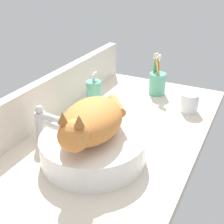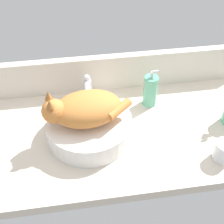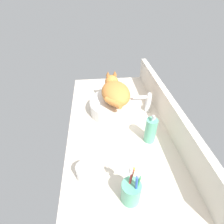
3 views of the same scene
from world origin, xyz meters
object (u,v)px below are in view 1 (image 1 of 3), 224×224
object	(u,v)px
cat	(90,122)
soap_dispenser	(94,97)
faucet	(43,123)
water_glass	(189,104)
sink_basin	(93,148)
toothbrush_cup	(157,83)

from	to	relation	value
cat	soap_dispenser	xyz separation A→B (cm)	(28.66, 15.01, -7.02)
faucet	water_glass	xyz separation A→B (cm)	(44.76, -38.16, -3.92)
soap_dispenser	faucet	bearing A→B (deg)	169.55
cat	faucet	world-z (taller)	cat
sink_basin	soap_dispenser	distance (cm)	31.19
toothbrush_cup	water_glass	world-z (taller)	toothbrush_cup
cat	toothbrush_cup	distance (cm)	59.25
water_glass	faucet	bearing A→B (deg)	139.55
water_glass	toothbrush_cup	bearing A→B (deg)	57.64
soap_dispenser	toothbrush_cup	size ratio (longest dim) A/B	0.92
soap_dispenser	water_glass	distance (cm)	38.51
faucet	soap_dispenser	world-z (taller)	soap_dispenser
faucet	cat	bearing A→B (deg)	-97.92
soap_dispenser	water_glass	world-z (taller)	soap_dispenser
cat	soap_dispenser	distance (cm)	33.11
faucet	soap_dispenser	xyz separation A→B (cm)	(25.91, -4.78, -0.25)
soap_dispenser	toothbrush_cup	xyz separation A→B (cm)	(29.96, -15.87, -1.62)
cat	toothbrush_cup	world-z (taller)	cat
cat	soap_dispenser	bearing A→B (deg)	27.65
soap_dispenser	toothbrush_cup	bearing A→B (deg)	-27.91
toothbrush_cup	water_glass	distance (cm)	20.84
soap_dispenser	toothbrush_cup	distance (cm)	33.94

